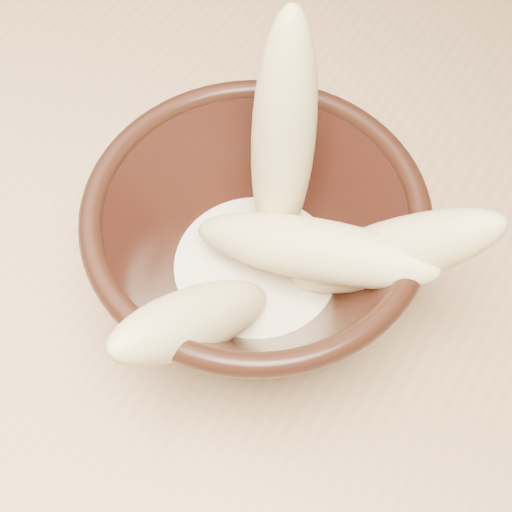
# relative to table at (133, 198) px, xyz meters

# --- Properties ---
(table) EXTENTS (1.20, 0.80, 0.75)m
(table) POSITION_rel_table_xyz_m (0.00, 0.00, 0.00)
(table) COLOR tan
(table) RESTS_ON ground
(bowl) EXTENTS (0.22, 0.22, 0.12)m
(bowl) POSITION_rel_table_xyz_m (0.18, -0.06, 0.15)
(bowl) COLOR black
(bowl) RESTS_ON table
(milk_puddle) EXTENTS (0.12, 0.12, 0.02)m
(milk_puddle) POSITION_rel_table_xyz_m (0.18, -0.06, 0.12)
(milk_puddle) COLOR beige
(milk_puddle) RESTS_ON bowl
(banana_upright) EXTENTS (0.07, 0.09, 0.18)m
(banana_upright) POSITION_rel_table_xyz_m (0.17, -0.02, 0.21)
(banana_upright) COLOR #E4D186
(banana_upright) RESTS_ON bowl
(banana_right) EXTENTS (0.14, 0.08, 0.14)m
(banana_right) POSITION_rel_table_xyz_m (0.26, -0.04, 0.18)
(banana_right) COLOR #E4D186
(banana_right) RESTS_ON bowl
(banana_across) EXTENTS (0.17, 0.06, 0.09)m
(banana_across) POSITION_rel_table_xyz_m (0.21, -0.06, 0.17)
(banana_across) COLOR #E4D186
(banana_across) RESTS_ON bowl
(banana_front) EXTENTS (0.07, 0.14, 0.12)m
(banana_front) POSITION_rel_table_xyz_m (0.18, -0.14, 0.17)
(banana_front) COLOR #E4D186
(banana_front) RESTS_ON bowl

